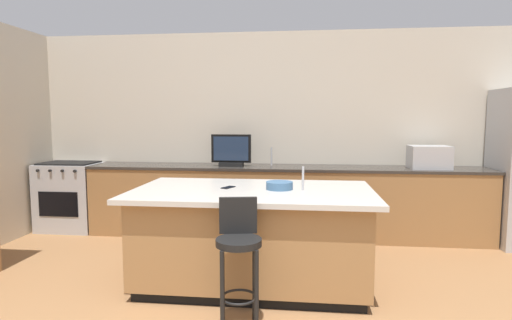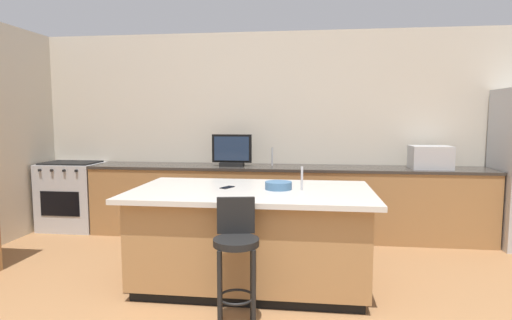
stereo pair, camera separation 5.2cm
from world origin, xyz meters
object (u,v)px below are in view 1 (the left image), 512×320
kitchen_island (253,236)px  cell_phone (228,187)px  microwave (429,157)px  bar_stool_center (239,251)px  fruit_bowl (279,185)px  tv_monitor (231,152)px  range_oven (71,196)px

kitchen_island → cell_phone: cell_phone is taller
microwave → cell_phone: size_ratio=3.20×
microwave → bar_stool_center: microwave is taller
kitchen_island → bar_stool_center: bearing=-90.4°
fruit_bowl → bar_stool_center: bearing=-106.7°
tv_monitor → bar_stool_center: tv_monitor is taller
tv_monitor → cell_phone: size_ratio=3.48×
kitchen_island → bar_stool_center: (-0.01, -0.82, 0.11)m
microwave → cell_phone: (-2.27, -1.58, -0.16)m
fruit_bowl → microwave: bearing=41.9°
range_oven → bar_stool_center: bar_stool_center is taller
cell_phone → bar_stool_center: bearing=-49.9°
microwave → kitchen_island: bearing=-141.3°
range_oven → cell_phone: range_oven is taller
tv_monitor → kitchen_island: bearing=-73.2°
range_oven → fruit_bowl: size_ratio=3.81×
tv_monitor → cell_phone: (0.24, -1.52, -0.21)m
kitchen_island → cell_phone: size_ratio=14.77×
microwave → cell_phone: microwave is taller
cell_phone → range_oven: bearing=173.0°
microwave → fruit_bowl: (-1.79, -1.60, -0.13)m
kitchen_island → bar_stool_center: bar_stool_center is taller
range_oven → tv_monitor: size_ratio=1.82×
kitchen_island → bar_stool_center: 0.82m
kitchen_island → microwave: bearing=38.7°
kitchen_island → microwave: size_ratio=4.62×
kitchen_island → tv_monitor: tv_monitor is taller
tv_monitor → bar_stool_center: (0.47, -2.39, -0.55)m
range_oven → bar_stool_center: 3.69m
fruit_bowl → cell_phone: size_ratio=1.66×
kitchen_island → range_oven: 3.21m
bar_stool_center → fruit_bowl: bearing=62.8°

